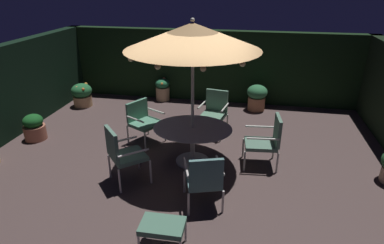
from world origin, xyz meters
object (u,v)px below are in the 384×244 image
Objects in this scene: patio_dining_table at (193,135)px; ottoman_footrest at (162,227)px; patio_chair_southeast at (122,152)px; potted_plant_left_near at (257,97)px; patio_chair_north at (267,139)px; potted_plant_front_corner at (82,94)px; potted_plant_right_near at (163,89)px; patio_chair_south at (204,178)px; potted_plant_right_far at (34,127)px; patio_umbrella at (193,36)px; patio_chair_east at (143,119)px; patio_chair_northeast at (215,110)px.

patio_dining_table is 2.58× the size of ottoman_footrest.
patio_chair_southeast reaches higher than potted_plant_left_near.
potted_plant_front_corner is at bearing 155.40° from patio_chair_north.
ottoman_footrest is 0.90× the size of potted_plant_right_near.
patio_chair_south is 1.47× the size of potted_plant_front_corner.
ottoman_footrest is at bearing -88.98° from patio_dining_table.
potted_plant_front_corner reaches higher than potted_plant_right_far.
potted_plant_left_near is (1.16, 5.37, 0.02)m from ottoman_footrest.
patio_umbrella is 2.58× the size of patio_chair_southeast.
patio_chair_south is at bearing -50.23° from patio_chair_east.
potted_plant_left_near reaches higher than potted_plant_right_far.
patio_chair_southeast is at bearing -83.54° from potted_plant_right_near.
patio_umbrella is 2.33m from patio_chair_northeast.
patio_chair_southeast is 4.26m from potted_plant_front_corner.
patio_chair_northeast is at bearing 26.07° from patio_chair_east.
patio_chair_northeast is at bearing -119.51° from potted_plant_left_near.
potted_plant_right_near is at bearing 112.86° from patio_chair_south.
patio_chair_south is (0.19, -2.72, -0.04)m from patio_chair_northeast.
patio_dining_table is 1.41m from patio_chair_southeast.
patio_chair_south reaches higher than potted_plant_front_corner.
patio_chair_south is at bearing -21.81° from potted_plant_right_far.
ottoman_footrest is at bearing -93.20° from patio_chair_northeast.
potted_plant_front_corner is at bearing -172.72° from potted_plant_left_near.
potted_plant_right_far is at bearing 158.19° from patio_chair_south.
patio_umbrella is 4.61× the size of potted_plant_right_far.
ottoman_footrest is at bearing -88.98° from patio_umbrella.
ottoman_footrest is 0.83× the size of potted_plant_left_near.
ottoman_footrest is at bearing -35.31° from potted_plant_right_far.
potted_plant_right_far is 2.14m from potted_plant_front_corner.
potted_plant_right_far is (-2.60, 1.24, -0.32)m from patio_chair_southeast.
ottoman_footrest is (1.27, -2.98, -0.18)m from patio_chair_east.
patio_chair_northeast is 1.10× the size of patio_chair_east.
patio_chair_north is at bearing 5.60° from patio_dining_table.
potted_plant_right_near reaches higher than potted_plant_front_corner.
patio_chair_southeast is at bearing -156.41° from patio_chair_north.
potted_plant_right_near is at bearing 114.68° from patio_dining_table.
potted_plant_right_far is (-3.66, 0.30, -2.15)m from patio_umbrella.
patio_dining_table is 2.55× the size of potted_plant_right_far.
patio_chair_southeast reaches higher than potted_plant_right_far.
patio_umbrella is 4.25m from potted_plant_right_far.
patio_chair_north reaches higher than potted_plant_front_corner.
patio_umbrella reaches higher than patio_chair_east.
patio_chair_southeast reaches higher than patio_chair_east.
ottoman_footrest is (0.04, -2.32, -0.21)m from patio_dining_table.
potted_plant_left_near is at bearing 77.86° from ottoman_footrest.
patio_chair_northeast is 2.72m from patio_chair_south.
patio_chair_south is (1.66, -2.00, -0.00)m from patio_chair_east.
patio_chair_southeast is (-1.05, -0.93, -1.83)m from patio_umbrella.
patio_chair_east is at bearing 151.68° from patio_umbrella.
potted_plant_left_near is at bearing 68.62° from patio_dining_table.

